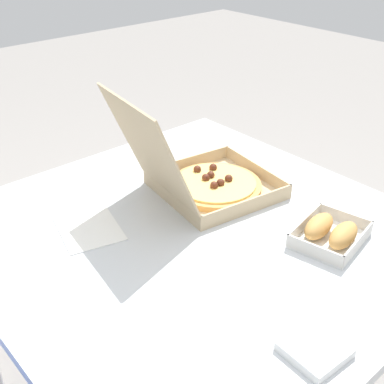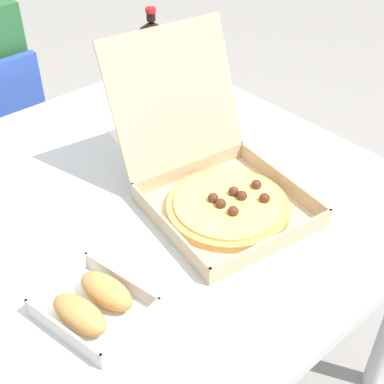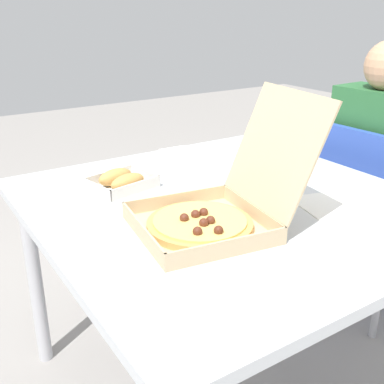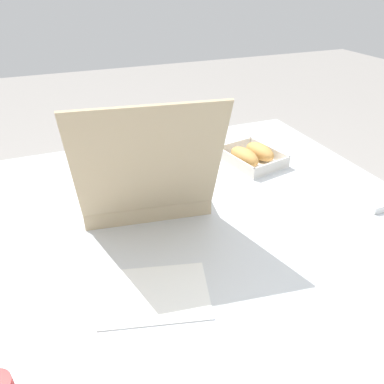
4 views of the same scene
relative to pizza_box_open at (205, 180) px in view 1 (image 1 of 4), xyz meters
The scene contains 5 objects.
dining_table 0.22m from the pizza_box_open, 131.19° to the left, with size 1.13×1.09×0.72m.
pizza_box_open is the anchor object (origin of this frame).
bread_side_box 0.39m from the pizza_box_open, 168.05° to the right, with size 0.18×0.22×0.06m.
paper_menu 0.36m from the pizza_box_open, 77.74° to the left, with size 0.21×0.15×0.00m, color white.
napkin_pile 0.64m from the pizza_box_open, 157.01° to the left, with size 0.11×0.11×0.02m, color white.
Camera 1 is at (-0.82, 0.73, 1.48)m, focal length 47.16 mm.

